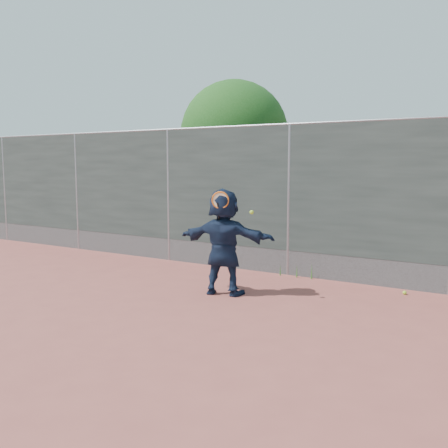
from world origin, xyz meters
The scene contains 7 objects.
ground centered at (0.00, 0.00, 0.00)m, with size 80.00×80.00×0.00m, color #9E4C42.
player centered at (-0.32, 1.55, 0.91)m, with size 1.69×0.54×1.82m, color #16233D.
ball_ground centered at (2.35, 3.11, 0.03)m, with size 0.07×0.07×0.07m, color #A7D62F.
fence centered at (0.00, 3.50, 1.58)m, with size 20.00×0.06×3.03m.
swing_action centered at (-0.22, 1.36, 1.60)m, with size 0.71×0.19×0.51m.
tree_left centered at (-2.85, 6.55, 2.94)m, with size 3.15×3.00×4.53m.
weed_clump centered at (0.29, 3.38, 0.13)m, with size 0.68×0.07×0.30m.
Camera 1 is at (4.04, -5.61, 2.22)m, focal length 40.00 mm.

